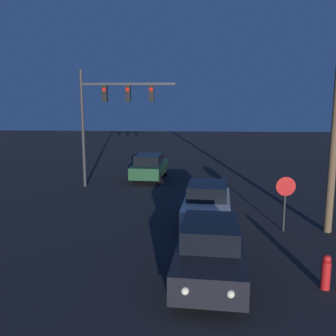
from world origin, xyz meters
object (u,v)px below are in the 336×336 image
car_mid (207,203)px  stop_sign (285,194)px  fire_hydrant (326,272)px  car_near (210,251)px  car_far (149,167)px  traffic_signal_mast (109,107)px

car_mid → stop_sign: size_ratio=2.08×
stop_sign → fire_hydrant: bearing=-89.5°
fire_hydrant → car_near: bearing=173.2°
car_near → fire_hydrant: car_near is taller
car_far → stop_sign: (6.15, -9.23, 0.64)m
car_mid → stop_sign: stop_sign is taller
car_mid → car_far: size_ratio=1.00×
car_mid → fire_hydrant: size_ratio=4.66×
car_mid → traffic_signal_mast: 8.93m
car_near → car_far: (-3.23, 13.30, 0.00)m
stop_sign → car_mid: bearing=164.2°
stop_sign → fire_hydrant: stop_sign is taller
car_far → fire_hydrant: (6.19, -13.65, -0.35)m
car_near → car_far: bearing=-72.5°
car_mid → traffic_signal_mast: size_ratio=0.66×
car_far → fire_hydrant: size_ratio=4.64×
car_mid → fire_hydrant: (2.88, -5.22, -0.35)m
car_far → traffic_signal_mast: (-1.98, -2.26, 3.68)m
traffic_signal_mast → fire_hydrant: bearing=-54.3°
car_near → stop_sign: (2.92, 4.07, 0.64)m
stop_sign → fire_hydrant: (0.04, -4.42, -0.99)m
car_mid → traffic_signal_mast: traffic_signal_mast is taller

